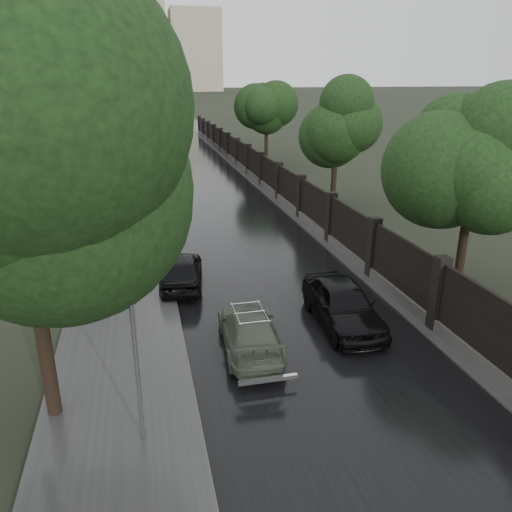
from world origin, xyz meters
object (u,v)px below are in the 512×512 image
(traffic_light, at_px, (150,171))
(hatchback_left, at_px, (181,269))
(tree_right_c, at_px, (266,113))
(volga_sedan, at_px, (250,331))
(car_right_near, at_px, (343,304))
(tree_right_b, at_px, (336,132))
(tree_left_far, at_px, (92,122))
(tree_right_a, at_px, (474,170))
(lamp_post, at_px, (135,345))
(tree_left_near, at_px, (16,170))

(traffic_light, height_order, hatchback_left, traffic_light)
(tree_right_c, xyz_separation_m, traffic_light, (-11.80, -15.01, -2.55))
(volga_sedan, bearing_deg, car_right_near, -162.15)
(tree_right_b, height_order, hatchback_left, tree_right_b)
(volga_sedan, relative_size, hatchback_left, 1.02)
(tree_left_far, distance_m, hatchback_left, 20.06)
(tree_left_far, bearing_deg, tree_right_c, 32.83)
(tree_right_b, bearing_deg, tree_right_a, -90.00)
(lamp_post, xyz_separation_m, volga_sedan, (3.46, 3.72, -2.04))
(lamp_post, xyz_separation_m, traffic_light, (1.10, 23.49, -0.27))
(tree_left_far, bearing_deg, tree_right_b, -27.30)
(tree_right_c, xyz_separation_m, car_right_near, (-5.90, -33.89, -4.15))
(tree_left_far, bearing_deg, traffic_light, -53.53)
(tree_right_a, distance_m, hatchback_left, 12.24)
(traffic_light, bearing_deg, tree_right_c, 51.82)
(tree_right_a, relative_size, lamp_post, 1.37)
(tree_left_near, height_order, tree_right_b, tree_left_near)
(hatchback_left, bearing_deg, tree_right_c, -103.48)
(tree_right_b, bearing_deg, tree_left_far, 152.70)
(tree_right_c, xyz_separation_m, lamp_post, (-12.90, -38.50, -2.28))
(hatchback_left, bearing_deg, volga_sedan, 113.55)
(tree_right_c, bearing_deg, tree_right_a, -90.00)
(tree_right_a, xyz_separation_m, traffic_light, (-11.80, 16.99, -2.55))
(tree_left_near, height_order, car_right_near, tree_left_near)
(tree_right_b, distance_m, lamp_post, 24.33)
(tree_left_far, relative_size, traffic_light, 1.85)
(traffic_light, xyz_separation_m, car_right_near, (5.90, -18.89, -1.60))
(traffic_light, bearing_deg, tree_left_far, 126.47)
(traffic_light, relative_size, volga_sedan, 0.92)
(tree_right_c, distance_m, traffic_light, 19.26)
(tree_left_near, distance_m, lamp_post, 4.60)
(tree_right_a, relative_size, car_right_near, 1.49)
(tree_left_far, height_order, traffic_light, tree_left_far)
(tree_right_b, xyz_separation_m, traffic_light, (-11.80, 2.99, -2.55))
(tree_right_c, bearing_deg, tree_right_b, -90.00)
(tree_left_far, xyz_separation_m, tree_right_a, (15.50, -22.00, -0.29))
(tree_right_a, height_order, tree_right_b, same)
(tree_right_c, distance_m, volga_sedan, 36.29)
(traffic_light, bearing_deg, tree_right_a, -55.23)
(tree_right_c, height_order, volga_sedan, tree_right_c)
(tree_left_near, relative_size, car_right_near, 1.94)
(tree_left_near, xyz_separation_m, volga_sedan, (5.66, 2.22, -5.79))
(tree_left_far, relative_size, tree_right_a, 1.05)
(lamp_post, relative_size, hatchback_left, 1.21)
(car_right_near, bearing_deg, tree_left_far, 113.20)
(tree_left_far, xyz_separation_m, hatchback_left, (4.40, -19.05, -4.52))
(tree_left_far, xyz_separation_m, car_right_near, (9.60, -23.89, -4.44))
(tree_right_a, bearing_deg, lamp_post, -153.26)
(car_right_near, bearing_deg, tree_right_c, 81.44)
(tree_right_b, distance_m, traffic_light, 12.44)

